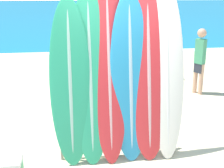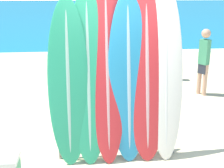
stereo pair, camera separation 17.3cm
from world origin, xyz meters
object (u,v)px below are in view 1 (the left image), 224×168
object	(u,v)px
surfboard_slot_0	(70,83)
person_far_left	(91,45)
surfboard_slot_1	(90,77)
person_mid_beach	(200,59)
person_far_right	(157,46)
surfboard_slot_3	(130,78)
surfboard_slot_2	(109,71)
person_near_water	(60,51)
surfboard_slot_5	(167,72)
surfboard_slot_4	(149,77)
surfboard_rack	(120,127)

from	to	relation	value
surfboard_slot_0	person_far_left	size ratio (longest dim) A/B	1.37
surfboard_slot_1	person_mid_beach	world-z (taller)	surfboard_slot_1
person_far_right	surfboard_slot_3	bearing A→B (deg)	90.09
surfboard_slot_2	person_near_water	distance (m)	3.57
surfboard_slot_2	surfboard_slot_5	xyz separation A→B (m)	(0.82, -0.03, -0.04)
surfboard_slot_2	person_mid_beach	xyz separation A→B (m)	(2.41, 2.51, -0.45)
surfboard_slot_0	surfboard_slot_4	world-z (taller)	surfboard_slot_4
surfboard_slot_0	surfboard_slot_2	bearing A→B (deg)	5.47
surfboard_slot_4	person_far_left	xyz separation A→B (m)	(-0.50, 4.34, -0.27)
surfboard_slot_0	surfboard_slot_3	bearing A→B (deg)	0.30
surfboard_rack	person_mid_beach	bearing A→B (deg)	48.76
person_near_water	surfboard_slot_0	bearing A→B (deg)	67.26
surfboard_slot_3	person_near_water	world-z (taller)	surfboard_slot_3
surfboard_slot_4	person_far_left	distance (m)	4.38
surfboard_slot_3	person_near_water	xyz separation A→B (m)	(-1.05, 3.52, -0.26)
surfboard_slot_2	surfboard_slot_0	bearing A→B (deg)	-174.53
surfboard_slot_4	surfboard_slot_1	bearing A→B (deg)	178.36
surfboard_slot_0	surfboard_slot_3	world-z (taller)	surfboard_slot_3
surfboard_slot_2	person_far_right	xyz separation A→B (m)	(1.79, 3.87, -0.38)
person_near_water	person_far_right	size ratio (longest dim) A/B	1.02
person_near_water	surfboard_slot_5	bearing A→B (deg)	87.93
surfboard_slot_0	person_far_right	xyz separation A→B (m)	(2.33, 3.93, -0.24)
surfboard_slot_3	person_far_right	world-z (taller)	surfboard_slot_3
surfboard_slot_0	person_mid_beach	bearing A→B (deg)	41.02
surfboard_rack	surfboard_slot_2	size ratio (longest dim) A/B	0.67
person_mid_beach	surfboard_rack	bearing A→B (deg)	-73.65
surfboard_slot_1	surfboard_slot_3	bearing A→B (deg)	-2.77
surfboard_slot_2	surfboard_slot_4	bearing A→B (deg)	-4.53
surfboard_rack	person_far_right	distance (m)	4.31
surfboard_slot_3	person_mid_beach	world-z (taller)	surfboard_slot_3
person_far_left	surfboard_slot_5	bearing A→B (deg)	24.93
surfboard_rack	surfboard_slot_3	distance (m)	0.73
person_mid_beach	surfboard_slot_5	bearing A→B (deg)	-64.51
person_far_left	surfboard_slot_3	bearing A→B (deg)	18.06
surfboard_slot_3	surfboard_slot_5	xyz separation A→B (m)	(0.53, 0.02, 0.07)
surfboard_rack	surfboard_slot_1	size ratio (longest dim) A/B	0.72
surfboard_slot_0	person_far_left	distance (m)	4.40
surfboard_rack	person_near_water	distance (m)	3.69
person_mid_beach	person_far_left	bearing A→B (deg)	-159.43
surfboard_slot_5	person_far_left	distance (m)	4.41
surfboard_slot_1	person_far_left	world-z (taller)	surfboard_slot_1
person_near_water	person_far_right	distance (m)	2.59
surfboard_slot_1	person_far_right	xyz separation A→B (m)	(2.05, 3.90, -0.30)
surfboard_rack	surfboard_slot_4	size ratio (longest dim) A/B	0.73
surfboard_slot_5	person_far_left	size ratio (longest dim) A/B	1.50
surfboard_slot_2	person_far_right	world-z (taller)	surfboard_slot_2
surfboard_slot_3	surfboard_slot_5	size ratio (longest dim) A/B	0.94
person_near_water	person_far_right	xyz separation A→B (m)	(2.55, 0.40, -0.02)
surfboard_slot_0	surfboard_slot_4	distance (m)	1.09
surfboard_slot_5	surfboard_slot_0	bearing A→B (deg)	-178.98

